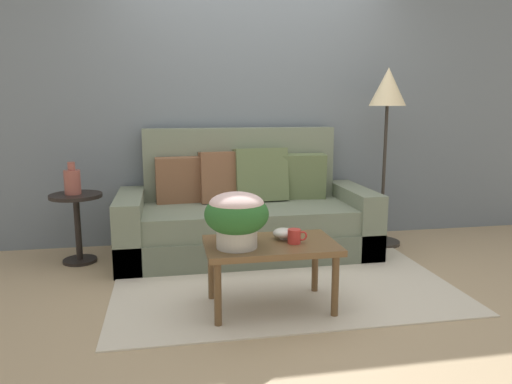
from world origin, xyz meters
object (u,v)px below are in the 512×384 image
couch (246,215)px  side_table (77,215)px  coffee_mug (295,236)px  coffee_table (271,251)px  floor_lamp (387,104)px  table_vase (72,181)px  potted_plant (237,215)px  snack_bowl (284,233)px

couch → side_table: size_ratio=3.76×
couch → coffee_mug: 1.27m
coffee_table → side_table: (-1.37, 1.19, 0.02)m
couch → side_table: couch is taller
side_table → floor_lamp: (2.69, 0.03, 0.89)m
side_table → table_vase: (-0.02, -0.00, 0.29)m
table_vase → couch: bearing=1.3°
floor_lamp → potted_plant: bearing=-140.4°
table_vase → potted_plant: bearing=-47.1°
couch → snack_bowl: (0.06, -1.15, 0.14)m
couch → floor_lamp: 1.60m
side_table → floor_lamp: 2.84m
side_table → snack_bowl: (1.47, -1.12, 0.08)m
couch → potted_plant: bearing=-101.7°
floor_lamp → potted_plant: floor_lamp is taller
side_table → potted_plant: size_ratio=1.48×
coffee_table → table_vase: table_vase is taller
side_table → table_vase: size_ratio=2.19×
coffee_table → side_table: bearing=139.0°
coffee_table → couch: bearing=88.2°
snack_bowl → table_vase: size_ratio=0.55×
coffee_table → table_vase: bearing=139.4°
coffee_mug → snack_bowl: (-0.04, 0.11, -0.01)m
coffee_table → side_table: size_ratio=1.43×
couch → table_vase: (-1.42, -0.03, 0.35)m
snack_bowl → table_vase: (-1.48, 1.12, 0.21)m
snack_bowl → table_vase: table_vase is taller
couch → side_table: 1.41m
potted_plant → snack_bowl: 0.39m
coffee_mug → snack_bowl: coffee_mug is taller
potted_plant → table_vase: bearing=132.9°
floor_lamp → table_vase: bearing=-179.3°
side_table → coffee_mug: side_table is taller
coffee_mug → snack_bowl: bearing=112.6°
floor_lamp → table_vase: floor_lamp is taller
coffee_table → potted_plant: (-0.23, -0.06, 0.26)m
coffee_table → floor_lamp: (1.32, 1.22, 0.91)m
couch → side_table: (-1.40, -0.03, 0.06)m
couch → snack_bowl: couch is taller
potted_plant → side_table: bearing=132.4°
couch → coffee_table: 1.22m
couch → potted_plant: size_ratio=5.56×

